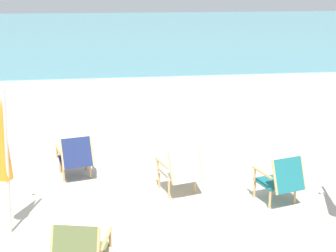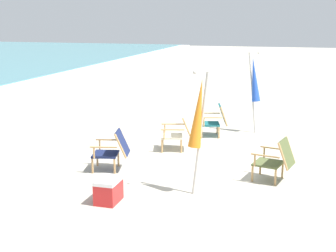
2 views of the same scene
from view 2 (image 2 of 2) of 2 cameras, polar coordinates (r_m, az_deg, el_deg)
name	(u,v)px [view 2 (image 2 of 2)]	position (r m, az deg, el deg)	size (l,w,h in m)	color
ground_plane	(204,159)	(10.05, 4.41, -4.04)	(80.00, 80.00, 0.00)	#B7AF9E
beach_chair_front_right	(113,149)	(9.28, -6.70, -2.80)	(0.71, 0.82, 0.80)	#19234C
beach_chair_back_right	(276,159)	(8.82, 13.08, -3.90)	(0.72, 0.80, 0.81)	#515B33
beach_chair_front_left	(179,132)	(10.60, 1.31, -0.70)	(0.73, 0.83, 0.81)	beige
beach_chair_far_center	(216,120)	(11.90, 5.83, 0.78)	(0.73, 0.80, 0.82)	#196066
umbrella_furled_orange	(198,114)	(7.78, 3.73, 1.43)	(0.39, 0.41, 2.12)	#B7B2A8
umbrella_furled_blue	(254,80)	(12.33, 10.48, 5.54)	(0.40, 0.44, 2.11)	#B7B2A8
cooler_box	(108,190)	(7.77, -7.27, -7.79)	(0.49, 0.35, 0.40)	red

